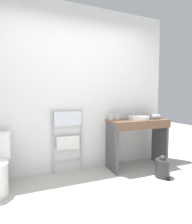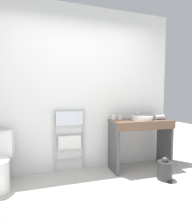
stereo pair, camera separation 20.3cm
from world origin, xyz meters
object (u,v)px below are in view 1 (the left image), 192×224
sink_basin (139,117)px  cup_near_wall (112,117)px  hair_dryer (155,117)px  trash_bin (162,168)px  cup_near_edge (118,117)px  towel_radiator (68,132)px

sink_basin → cup_near_wall: 0.47m
cup_near_wall → hair_dryer: 0.78m
hair_dryer → trash_bin: 0.87m
cup_near_wall → cup_near_edge: size_ratio=0.99×
cup_near_wall → cup_near_edge: 0.11m
cup_near_wall → trash_bin: 1.11m
cup_near_wall → sink_basin: bearing=-19.2°
hair_dryer → cup_near_wall: bearing=165.4°
sink_basin → hair_dryer: hair_dryer is taller
towel_radiator → hair_dryer: (1.50, -0.26, 0.21)m
sink_basin → trash_bin: (0.10, -0.48, -0.72)m
towel_radiator → sink_basin: (1.19, -0.22, 0.20)m
sink_basin → hair_dryer: 0.31m
hair_dryer → trash_bin: size_ratio=0.66×
sink_basin → trash_bin: size_ratio=1.05×
cup_near_wall → towel_radiator: bearing=174.9°
sink_basin → hair_dryer: (0.31, -0.04, 0.01)m
hair_dryer → towel_radiator: bearing=170.1°
cup_near_wall → cup_near_edge: same height
trash_bin → cup_near_wall: bearing=131.0°
sink_basin → hair_dryer: size_ratio=1.60×
cup_near_wall → hair_dryer: bearing=-14.6°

